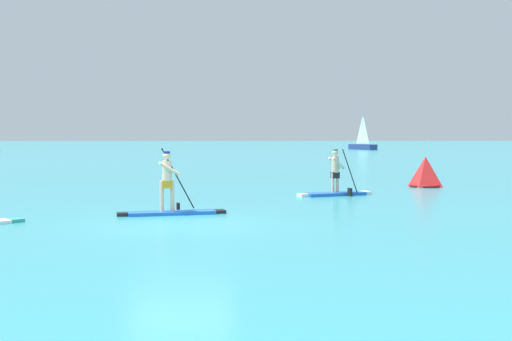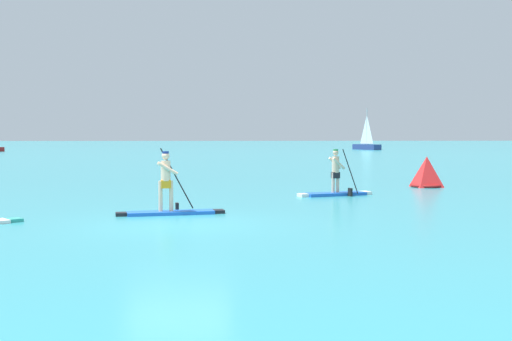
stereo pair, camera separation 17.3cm
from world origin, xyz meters
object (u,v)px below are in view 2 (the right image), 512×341
at_px(paddleboarder_mid_center, 169,199).
at_px(sailboat_right_horizon, 367,145).
at_px(paddleboarder_far_right, 336,186).
at_px(race_marker_buoy, 427,173).

relative_size(paddleboarder_mid_center, sailboat_right_horizon, 0.49).
height_order(paddleboarder_mid_center, paddleboarder_far_right, paddleboarder_mid_center).
distance_m(paddleboarder_mid_center, race_marker_buoy, 13.26).
xyz_separation_m(paddleboarder_far_right, sailboat_right_horizon, (17.67, 70.82, 0.41)).
xyz_separation_m(paddleboarder_mid_center, sailboat_right_horizon, (23.22, 75.99, 0.33)).
bearing_deg(paddleboarder_mid_center, sailboat_right_horizon, 62.57).
xyz_separation_m(paddleboarder_far_right, race_marker_buoy, (4.48, 3.51, 0.22)).
xyz_separation_m(race_marker_buoy, sailboat_right_horizon, (13.20, 67.31, 0.19)).
bearing_deg(paddleboarder_far_right, sailboat_right_horizon, 57.49).
bearing_deg(paddleboarder_mid_center, race_marker_buoy, 30.48).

